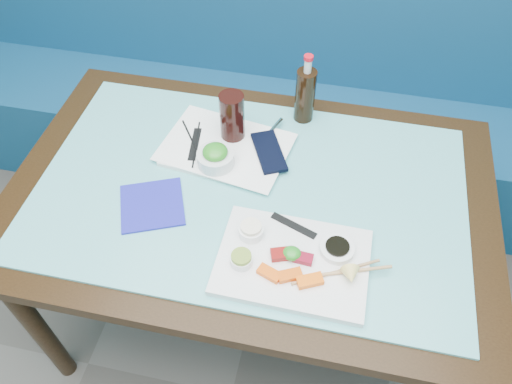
% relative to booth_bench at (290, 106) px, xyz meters
% --- Properties ---
extents(booth_bench, '(3.00, 0.56, 1.17)m').
position_rel_booth_bench_xyz_m(booth_bench, '(0.00, 0.00, 0.00)').
color(booth_bench, navy).
rests_on(booth_bench, ground).
extents(dining_table, '(1.40, 0.90, 0.75)m').
position_rel_booth_bench_xyz_m(dining_table, '(0.00, -0.84, 0.29)').
color(dining_table, black).
rests_on(dining_table, ground).
extents(glass_top, '(1.22, 0.76, 0.01)m').
position_rel_booth_bench_xyz_m(glass_top, '(0.00, -0.84, 0.38)').
color(glass_top, '#5AB2B5').
rests_on(glass_top, dining_table).
extents(sashimi_plate, '(0.39, 0.28, 0.02)m').
position_rel_booth_bench_xyz_m(sashimi_plate, '(0.16, -1.06, 0.39)').
color(sashimi_plate, white).
rests_on(sashimi_plate, glass_top).
extents(salmon_left, '(0.07, 0.05, 0.01)m').
position_rel_booth_bench_xyz_m(salmon_left, '(0.11, -1.12, 0.41)').
color(salmon_left, '#F35609').
rests_on(salmon_left, sashimi_plate).
extents(salmon_mid, '(0.07, 0.05, 0.01)m').
position_rel_booth_bench_xyz_m(salmon_mid, '(0.16, -1.11, 0.41)').
color(salmon_mid, '#E35109').
rests_on(salmon_mid, sashimi_plate).
extents(salmon_right, '(0.07, 0.06, 0.02)m').
position_rel_booth_bench_xyz_m(salmon_right, '(0.21, -1.12, 0.41)').
color(salmon_right, '#FF610A').
rests_on(salmon_right, sashimi_plate).
extents(tuna_left, '(0.06, 0.05, 0.02)m').
position_rel_booth_bench_xyz_m(tuna_left, '(0.13, -1.06, 0.41)').
color(tuna_left, maroon).
rests_on(tuna_left, sashimi_plate).
extents(tuna_right, '(0.05, 0.03, 0.02)m').
position_rel_booth_bench_xyz_m(tuna_right, '(0.19, -1.06, 0.41)').
color(tuna_right, maroon).
rests_on(tuna_right, sashimi_plate).
extents(seaweed_garnish, '(0.06, 0.05, 0.03)m').
position_rel_booth_bench_xyz_m(seaweed_garnish, '(0.16, -1.05, 0.42)').
color(seaweed_garnish, '#21821E').
rests_on(seaweed_garnish, sashimi_plate).
extents(ramekin_wasabi, '(0.06, 0.06, 0.02)m').
position_rel_booth_bench_xyz_m(ramekin_wasabi, '(0.04, -1.10, 0.41)').
color(ramekin_wasabi, white).
rests_on(ramekin_wasabi, sashimi_plate).
extents(wasabi_fill, '(0.05, 0.05, 0.01)m').
position_rel_booth_bench_xyz_m(wasabi_fill, '(0.04, -1.10, 0.43)').
color(wasabi_fill, olive).
rests_on(wasabi_fill, ramekin_wasabi).
extents(ramekin_ginger, '(0.07, 0.07, 0.03)m').
position_rel_booth_bench_xyz_m(ramekin_ginger, '(0.04, -1.01, 0.42)').
color(ramekin_ginger, white).
rests_on(ramekin_ginger, sashimi_plate).
extents(ginger_fill, '(0.06, 0.06, 0.01)m').
position_rel_booth_bench_xyz_m(ginger_fill, '(0.04, -1.01, 0.44)').
color(ginger_fill, '#F7E9CB').
rests_on(ginger_fill, ramekin_ginger).
extents(soy_dish, '(0.09, 0.09, 0.02)m').
position_rel_booth_bench_xyz_m(soy_dish, '(0.27, -1.01, 0.41)').
color(soy_dish, white).
rests_on(soy_dish, sashimi_plate).
extents(soy_fill, '(0.08, 0.08, 0.01)m').
position_rel_booth_bench_xyz_m(soy_fill, '(0.27, -1.01, 0.42)').
color(soy_fill, black).
rests_on(soy_fill, soy_dish).
extents(lemon_wedge, '(0.05, 0.05, 0.05)m').
position_rel_booth_bench_xyz_m(lemon_wedge, '(0.31, -1.09, 0.43)').
color(lemon_wedge, '#FFE478').
rests_on(lemon_wedge, sashimi_plate).
extents(chopstick_sleeve, '(0.13, 0.07, 0.00)m').
position_rel_booth_bench_xyz_m(chopstick_sleeve, '(0.15, -0.96, 0.40)').
color(chopstick_sleeve, black).
rests_on(chopstick_sleeve, sashimi_plate).
extents(wooden_chopstick_a, '(0.21, 0.12, 0.01)m').
position_rel_booth_bench_xyz_m(wooden_chopstick_a, '(0.27, -1.08, 0.41)').
color(wooden_chopstick_a, '#A4794D').
rests_on(wooden_chopstick_a, sashimi_plate).
extents(wooden_chopstick_b, '(0.25, 0.10, 0.01)m').
position_rel_booth_bench_xyz_m(wooden_chopstick_b, '(0.28, -1.08, 0.41)').
color(wooden_chopstick_b, tan).
rests_on(wooden_chopstick_b, sashimi_plate).
extents(serving_tray, '(0.37, 0.29, 0.01)m').
position_rel_booth_bench_xyz_m(serving_tray, '(-0.11, -0.70, 0.39)').
color(serving_tray, white).
rests_on(serving_tray, glass_top).
extents(paper_placemat, '(0.42, 0.33, 0.00)m').
position_rel_booth_bench_xyz_m(paper_placemat, '(-0.11, -0.70, 0.40)').
color(paper_placemat, white).
rests_on(paper_placemat, serving_tray).
extents(seaweed_bowl, '(0.14, 0.14, 0.04)m').
position_rel_booth_bench_xyz_m(seaweed_bowl, '(-0.12, -0.77, 0.42)').
color(seaweed_bowl, silver).
rests_on(seaweed_bowl, serving_tray).
extents(seaweed_salad, '(0.09, 0.09, 0.04)m').
position_rel_booth_bench_xyz_m(seaweed_salad, '(-0.12, -0.77, 0.45)').
color(seaweed_salad, '#27831E').
rests_on(seaweed_salad, seaweed_bowl).
extents(cola_glass, '(0.08, 0.08, 0.16)m').
position_rel_booth_bench_xyz_m(cola_glass, '(-0.10, -0.64, 0.47)').
color(cola_glass, black).
rests_on(cola_glass, serving_tray).
extents(navy_pouch, '(0.14, 0.19, 0.01)m').
position_rel_booth_bench_xyz_m(navy_pouch, '(0.03, -0.70, 0.40)').
color(navy_pouch, black).
rests_on(navy_pouch, serving_tray).
extents(fork, '(0.05, 0.10, 0.01)m').
position_rel_booth_bench_xyz_m(fork, '(0.02, -0.59, 0.40)').
color(fork, silver).
rests_on(fork, serving_tray).
extents(black_chopstick_a, '(0.13, 0.19, 0.01)m').
position_rel_booth_bench_xyz_m(black_chopstick_a, '(-0.21, -0.71, 0.40)').
color(black_chopstick_a, black).
rests_on(black_chopstick_a, serving_tray).
extents(black_chopstick_b, '(0.04, 0.20, 0.01)m').
position_rel_booth_bench_xyz_m(black_chopstick_b, '(-0.20, -0.71, 0.40)').
color(black_chopstick_b, black).
rests_on(black_chopstick_b, serving_tray).
extents(tray_sleeve, '(0.04, 0.14, 0.00)m').
position_rel_booth_bench_xyz_m(tray_sleeve, '(-0.20, -0.71, 0.40)').
color(tray_sleeve, black).
rests_on(tray_sleeve, serving_tray).
extents(cola_bottle_body, '(0.07, 0.07, 0.18)m').
position_rel_booth_bench_xyz_m(cola_bottle_body, '(0.10, -0.50, 0.47)').
color(cola_bottle_body, black).
rests_on(cola_bottle_body, glass_top).
extents(cola_bottle_neck, '(0.02, 0.02, 0.04)m').
position_rel_booth_bench_xyz_m(cola_bottle_neck, '(0.10, -0.50, 0.59)').
color(cola_bottle_neck, silver).
rests_on(cola_bottle_neck, cola_bottle_body).
extents(cola_bottle_cap, '(0.03, 0.03, 0.01)m').
position_rel_booth_bench_xyz_m(cola_bottle_cap, '(0.10, -0.50, 0.61)').
color(cola_bottle_cap, red).
rests_on(cola_bottle_cap, cola_bottle_neck).
extents(blue_napkin, '(0.23, 0.23, 0.01)m').
position_rel_booth_bench_xyz_m(blue_napkin, '(-0.25, -0.95, 0.39)').
color(blue_napkin, '#1C1D9B').
rests_on(blue_napkin, glass_top).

